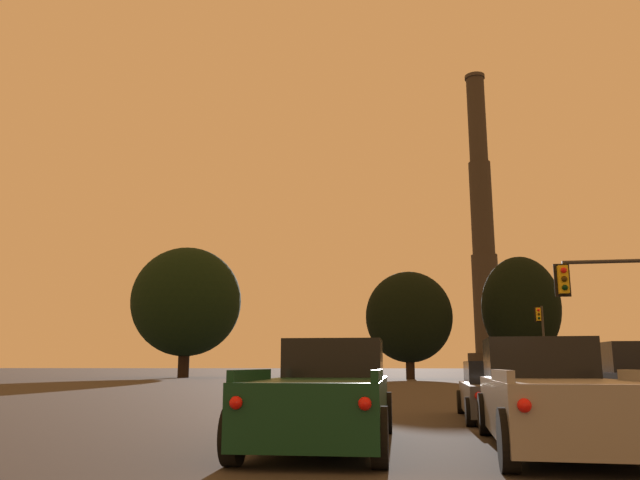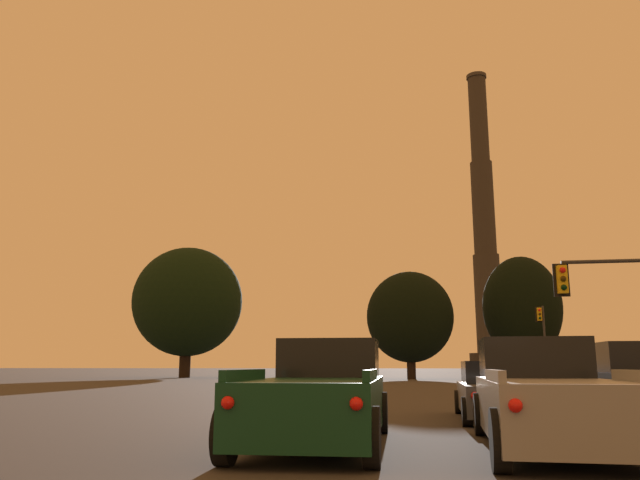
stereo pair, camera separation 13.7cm
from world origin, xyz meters
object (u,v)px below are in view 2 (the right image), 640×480
sedan_center_lane_front (498,392)px  pickup_truck_left_lane_second (321,396)px  traffic_light_far_right (543,332)px  smokestack (485,250)px  pickup_truck_center_lane_second (547,398)px  suv_right_lane_front (634,383)px

sedan_center_lane_front → pickup_truck_left_lane_second: bearing=-122.4°
traffic_light_far_right → smokestack: smokestack is taller
pickup_truck_center_lane_second → traffic_light_far_right: traffic_light_far_right is taller
suv_right_lane_front → smokestack: size_ratio=0.08×
sedan_center_lane_front → traffic_light_far_right: (7.72, 36.40, 3.31)m
suv_right_lane_front → traffic_light_far_right: size_ratio=0.81×
suv_right_lane_front → smokestack: (7.54, 106.47, 22.56)m
pickup_truck_left_lane_second → suv_right_lane_front: suv_right_lane_front is taller
pickup_truck_left_lane_second → smokestack: smokestack is taller
pickup_truck_center_lane_second → sedan_center_lane_front: size_ratio=1.18×
sedan_center_lane_front → smokestack: bearing=84.7°
pickup_truck_center_lane_second → pickup_truck_left_lane_second: 3.74m
suv_right_lane_front → sedan_center_lane_front: bearing=176.7°
pickup_truck_center_lane_second → suv_right_lane_front: size_ratio=1.12×
pickup_truck_left_lane_second → traffic_light_far_right: (11.28, 41.92, 3.17)m
pickup_truck_left_lane_second → traffic_light_far_right: 43.53m
pickup_truck_center_lane_second → suv_right_lane_front: (3.00, 5.46, 0.09)m
pickup_truck_center_lane_second → sedan_center_lane_front: 5.58m
pickup_truck_left_lane_second → smokestack: (14.28, 111.87, 22.66)m
smokestack → sedan_center_lane_front: bearing=-95.8°
pickup_truck_center_lane_second → suv_right_lane_front: 6.23m
pickup_truck_center_lane_second → sedan_center_lane_front: bearing=93.4°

